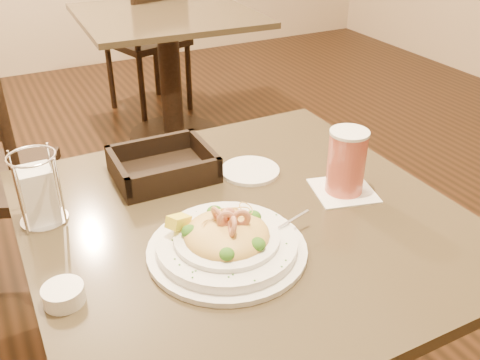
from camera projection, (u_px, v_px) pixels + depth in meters
name	position (u px, v px, depth m)	size (l,w,h in m)	color
main_table	(244.00, 296.00, 1.27)	(0.90, 0.90, 0.73)	black
background_table	(169.00, 55.00, 2.94)	(0.94, 0.94, 0.73)	black
dining_chair_far	(150.00, 35.00, 3.30)	(0.52, 0.52, 0.93)	black
pasta_bowl	(227.00, 240.00, 1.03)	(0.35, 0.31, 0.10)	white
drink_glass	(346.00, 162.00, 1.21)	(0.17, 0.17, 0.15)	white
bread_basket	(163.00, 168.00, 1.30)	(0.24, 0.20, 0.06)	black
napkin_caddy	(39.00, 193.00, 1.11)	(0.10, 0.10, 0.16)	silver
side_plate	(250.00, 171.00, 1.32)	(0.15, 0.15, 0.01)	white
butter_ramekin	(64.00, 295.00, 0.92)	(0.07, 0.07, 0.03)	white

